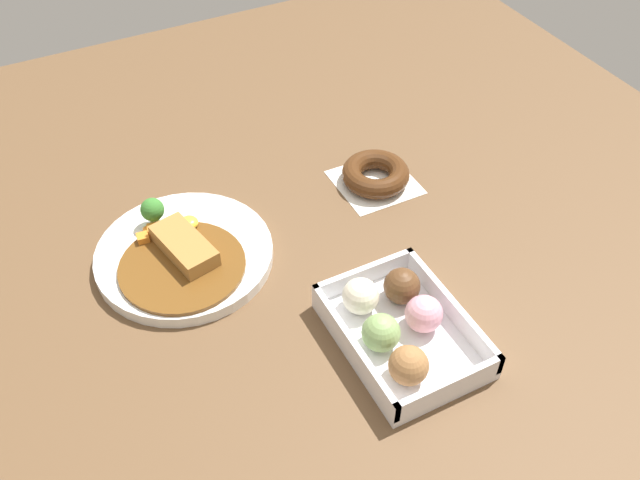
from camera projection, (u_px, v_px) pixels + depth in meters
ground_plane at (292, 294)px, 0.95m from camera, size 1.60×1.60×0.00m
curry_plate at (183, 253)px, 0.99m from camera, size 0.25×0.25×0.07m
donut_box at (399, 326)px, 0.88m from camera, size 0.21×0.15×0.06m
chocolate_ring_donut at (375, 174)px, 1.11m from camera, size 0.12×0.12×0.03m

